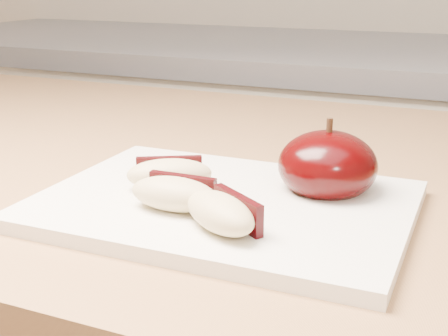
% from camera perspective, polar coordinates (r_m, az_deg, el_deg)
% --- Properties ---
extents(back_cabinet, '(2.40, 0.62, 0.94)m').
position_cam_1_polar(back_cabinet, '(1.41, 16.92, -8.98)').
color(back_cabinet, silver).
rests_on(back_cabinet, ground).
extents(cutting_board, '(0.29, 0.21, 0.01)m').
position_cam_1_polar(cutting_board, '(0.49, 0.00, -3.40)').
color(cutting_board, silver).
rests_on(cutting_board, island_counter).
extents(apple_half, '(0.11, 0.11, 0.07)m').
position_cam_1_polar(apple_half, '(0.51, 9.44, 0.23)').
color(apple_half, black).
rests_on(apple_half, cutting_board).
extents(apple_wedge_a, '(0.08, 0.06, 0.03)m').
position_cam_1_polar(apple_wedge_a, '(0.51, -5.01, -0.52)').
color(apple_wedge_a, tan).
rests_on(apple_wedge_a, cutting_board).
extents(apple_wedge_b, '(0.07, 0.04, 0.03)m').
position_cam_1_polar(apple_wedge_b, '(0.47, -4.50, -2.33)').
color(apple_wedge_b, tan).
rests_on(apple_wedge_b, cutting_board).
extents(apple_wedge_c, '(0.08, 0.07, 0.03)m').
position_cam_1_polar(apple_wedge_c, '(0.43, -0.18, -4.07)').
color(apple_wedge_c, tan).
rests_on(apple_wedge_c, cutting_board).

